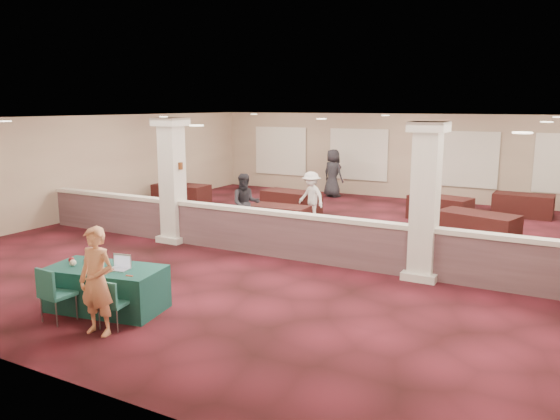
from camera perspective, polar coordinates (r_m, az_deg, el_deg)
The scene contains 31 objects.
ground at distance 14.05m, azimuth 4.15°, elevation -3.62°, with size 16.00×16.00×0.00m, color #4E131D.
wall_back at distance 21.23m, azimuth 13.32°, elevation 5.44°, with size 16.00×0.04×3.20m, color gray.
wall_front at distance 7.39m, azimuth -22.65°, elevation -5.01°, with size 16.00×0.04×3.20m, color gray.
wall_left at distance 18.52m, azimuth -18.95°, elevation 4.38°, with size 0.04×16.00×3.20m, color gray.
ceiling at distance 13.61m, azimuth 4.34°, elevation 9.54°, with size 16.00×16.00×0.02m, color white.
partition_wall at distance 12.60m, azimuth 1.34°, elevation -2.63°, with size 15.60×0.28×1.10m.
column_left at distance 14.33m, azimuth -11.18°, elevation 3.16°, with size 0.72×0.72×3.20m.
column_right at distance 11.35m, azimuth 14.92°, elevation 0.99°, with size 0.72×0.72×3.20m.
sconce_left at distance 14.47m, azimuth -12.08°, elevation 4.65°, with size 0.12×0.12×0.18m.
sconce_right at distance 14.11m, azimuth -10.36°, elevation 4.56°, with size 0.12×0.12×0.18m.
near_table at distance 10.06m, azimuth -17.70°, elevation -7.81°, with size 1.99×0.99×0.76m, color #103D37.
conf_chair_main at distance 9.16m, azimuth -17.26°, elevation -8.99°, with size 0.47×0.47×0.81m.
conf_chair_side at distance 9.71m, azimuth -22.64°, elevation -7.76°, with size 0.49×0.50×0.93m.
woman at distance 8.92m, azimuth -18.60°, elevation -7.07°, with size 0.62×0.41×1.71m, color #E18561.
far_table_front_left at distance 19.47m, azimuth -10.26°, elevation 1.50°, with size 1.92×0.96×0.78m, color black.
far_table_front_center at distance 15.67m, azimuth -0.09°, elevation -0.77°, with size 1.69×0.85×0.69m, color black.
far_table_front_right at distance 15.00m, azimuth 19.93°, elevation -1.78°, with size 1.94×0.97×0.79m, color black.
far_table_back_left at distance 17.85m, azimuth 1.17°, elevation 0.79°, with size 1.87×0.93×0.76m, color black.
far_table_back_center at distance 17.58m, azimuth 16.36°, elevation 0.16°, with size 1.83×0.92×0.74m, color black.
far_table_back_right at distance 19.10m, azimuth 24.03°, elevation 0.45°, with size 1.79×0.89×0.73m, color black.
attendee_a at distance 15.15m, azimuth -3.62°, elevation 0.68°, with size 0.80×0.44×1.67m, color black.
attendee_b at distance 16.70m, azimuth 3.28°, elevation 1.41°, with size 0.98×0.45×1.53m, color white.
attendee_d at distance 21.24m, azimuth 5.55°, elevation 3.85°, with size 0.91×0.49×1.85m, color black.
laptop_base at distance 9.72m, azimuth -16.50°, elevation -5.96°, with size 0.35×0.24×0.02m, color silver.
laptop_screen at distance 9.78m, azimuth -16.14°, elevation -5.08°, with size 0.35×0.01×0.23m, color silver.
screen_glow at distance 9.78m, azimuth -16.16°, elevation -5.18°, with size 0.31×0.00×0.20m, color #AEB8D1.
knitting at distance 9.71m, azimuth -18.48°, elevation -6.07°, with size 0.42×0.31×0.03m, color #C4551F.
yarn_cream at distance 10.19m, azimuth -20.82°, elevation -5.18°, with size 0.12×0.12×0.12m, color beige.
yarn_red at distance 10.40m, azimuth -20.96°, elevation -4.89°, with size 0.10×0.10×0.10m, color maroon.
yarn_grey at distance 10.30m, azimuth -19.57°, elevation -4.94°, with size 0.11×0.11×0.11m, color #434348.
scissors at distance 9.33m, azimuth -15.47°, elevation -6.63°, with size 0.13×0.03×0.01m, color red.
Camera 1 is at (5.64, -12.38, 3.52)m, focal length 35.00 mm.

